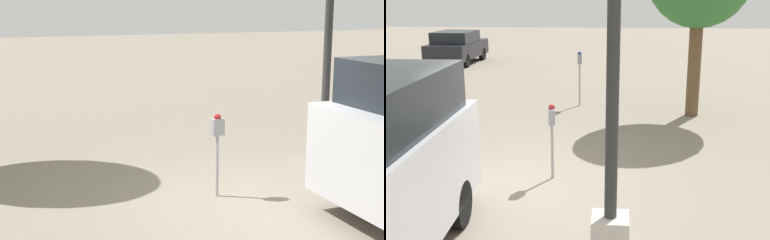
{
  "view_description": "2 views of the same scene",
  "coord_description": "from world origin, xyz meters",
  "views": [
    {
      "loc": [
        -3.74,
        -7.65,
        3.03
      ],
      "look_at": [
        -0.76,
        0.57,
        1.21
      ],
      "focal_mm": 55.0,
      "sensor_mm": 36.0,
      "label": 1
    },
    {
      "loc": [
        7.33,
        1.49,
        3.07
      ],
      "look_at": [
        0.1,
        0.9,
        1.18
      ],
      "focal_mm": 45.0,
      "sensor_mm": 36.0,
      "label": 2
    }
  ],
  "objects": [
    {
      "name": "ground_plane",
      "position": [
        0.0,
        0.0,
        0.0
      ],
      "size": [
        80.0,
        80.0,
        0.0
      ],
      "primitive_type": "plane",
      "color": "gray"
    },
    {
      "name": "parking_meter_near",
      "position": [
        -0.4,
        0.42,
        0.96
      ],
      "size": [
        0.21,
        0.14,
        1.31
      ],
      "rotation": [
        0.0,
        0.0,
        0.15
      ],
      "color": "#9E9EA3",
      "rests_on": "ground"
    },
    {
      "name": "lamp_post",
      "position": [
        2.15,
        1.45,
        1.83
      ],
      "size": [
        0.44,
        0.44,
        5.98
      ],
      "color": "beige",
      "rests_on": "ground"
    }
  ]
}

